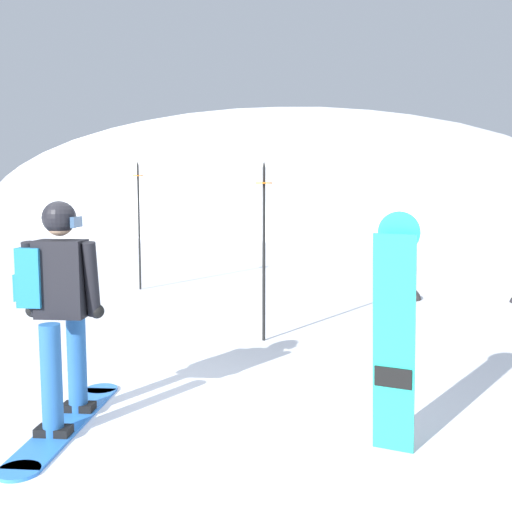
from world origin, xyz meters
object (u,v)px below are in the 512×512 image
Objects in this scene: piste_marker_near at (264,240)px; rock_mid at (400,299)px; spare_snowboard at (395,333)px; piste_marker_far at (139,217)px; snowboarder_main at (59,307)px.

rock_mid is (0.93, 3.37, -1.20)m from piste_marker_near.
piste_marker_far is (-5.49, 4.73, 0.44)m from spare_snowboard.
piste_marker_far reaches higher than snowboarder_main.
spare_snowboard is (2.39, 0.58, -0.08)m from snowboarder_main.
piste_marker_near is at bearing -34.11° from piste_marker_far.
piste_marker_near is 3.70m from rock_mid.
piste_marker_far reaches higher than spare_snowboard.
spare_snowboard is at bearing -79.19° from rock_mid.
snowboarder_main is 0.82× the size of piste_marker_near.
piste_marker_far is at bearing 120.22° from snowboarder_main.
snowboarder_main reaches higher than spare_snowboard.
spare_snowboard is 0.73× the size of piste_marker_far.
piste_marker_near is at bearing -105.49° from rock_mid.
piste_marker_near is 0.94× the size of piste_marker_far.
snowboarder_main is at bearing -96.90° from piste_marker_near.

